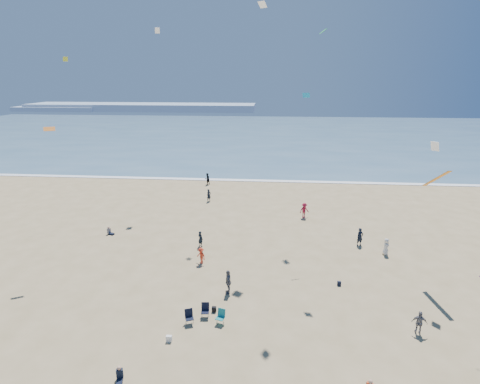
{
  "coord_description": "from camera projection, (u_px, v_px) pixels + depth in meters",
  "views": [
    {
      "loc": [
        3.69,
        -11.57,
        15.58
      ],
      "look_at": [
        2.0,
        8.0,
        9.53
      ],
      "focal_mm": 28.0,
      "sensor_mm": 36.0,
      "label": 1
    }
  ],
  "objects": [
    {
      "name": "ocean",
      "position": [
        259.0,
        134.0,
        106.35
      ],
      "size": [
        220.0,
        100.0,
        0.06
      ],
      "primitive_type": "cube",
      "color": "#476B84",
      "rests_on": "ground"
    },
    {
      "name": "surf_line",
      "position": [
        248.0,
        180.0,
        58.74
      ],
      "size": [
        220.0,
        1.2,
        0.08
      ],
      "primitive_type": "cube",
      "color": "white",
      "rests_on": "ground"
    },
    {
      "name": "headland_far",
      "position": [
        142.0,
        107.0,
        182.24
      ],
      "size": [
        110.0,
        20.0,
        3.2
      ],
      "primitive_type": "cube",
      "color": "#7A8EA8",
      "rests_on": "ground"
    },
    {
      "name": "headland_near",
      "position": [
        58.0,
        109.0,
        180.94
      ],
      "size": [
        40.0,
        14.0,
        2.0
      ],
      "primitive_type": "cube",
      "color": "#7A8EA8",
      "rests_on": "ground"
    },
    {
      "name": "standing_flyers",
      "position": [
        275.0,
        278.0,
        28.55
      ],
      "size": [
        32.77,
        48.26,
        1.89
      ],
      "color": "black",
      "rests_on": "ground"
    },
    {
      "name": "chair_cluster",
      "position": [
        205.0,
        315.0,
        24.73
      ],
      "size": [
        2.76,
        1.51,
        1.0
      ],
      "color": "black",
      "rests_on": "ground"
    },
    {
      "name": "white_tote",
      "position": [
        169.0,
        339.0,
        22.97
      ],
      "size": [
        0.35,
        0.2,
        0.4
      ],
      "primitive_type": "cube",
      "color": "white",
      "rests_on": "ground"
    },
    {
      "name": "black_backpack",
      "position": [
        214.0,
        309.0,
        25.88
      ],
      "size": [
        0.3,
        0.22,
        0.38
      ],
      "primitive_type": "cube",
      "color": "black",
      "rests_on": "ground"
    },
    {
      "name": "navy_bag",
      "position": [
        339.0,
        283.0,
        29.17
      ],
      "size": [
        0.28,
        0.18,
        0.34
      ],
      "primitive_type": "cube",
      "color": "black",
      "rests_on": "ground"
    },
    {
      "name": "kites_aloft",
      "position": [
        351.0,
        96.0,
        22.77
      ],
      "size": [
        40.88,
        38.15,
        23.97
      ],
      "color": "orange",
      "rests_on": "ground"
    }
  ]
}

